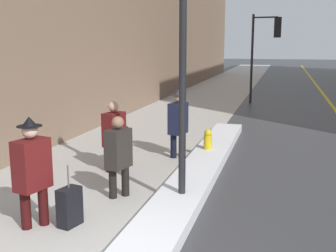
% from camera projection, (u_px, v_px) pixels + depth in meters
% --- Properties ---
extents(sidewalk_slab, '(4.00, 80.00, 0.01)m').
position_uv_depth(sidewalk_slab, '(197.00, 103.00, 19.65)').
color(sidewalk_slab, '#B2AFA8').
rests_on(sidewalk_slab, ground).
extents(road_centre_stripe, '(0.16, 80.00, 0.00)m').
position_uv_depth(road_centre_stripe, '(334.00, 108.00, 18.09)').
color(road_centre_stripe, gold).
rests_on(road_centre_stripe, ground).
extents(snow_bank_curb, '(0.79, 9.46, 0.21)m').
position_uv_depth(snow_bank_curb, '(201.00, 168.00, 8.93)').
color(snow_bank_curb, white).
rests_on(snow_bank_curb, ground).
extents(lamp_post, '(0.28, 0.28, 4.46)m').
position_uv_depth(lamp_post, '(183.00, 44.00, 6.67)').
color(lamp_post, black).
rests_on(lamp_post, ground).
extents(traffic_light_near, '(1.31, 0.33, 4.06)m').
position_uv_depth(traffic_light_near, '(267.00, 39.00, 19.11)').
color(traffic_light_near, black).
rests_on(traffic_light_near, ground).
extents(pedestrian_in_fedora, '(0.42, 0.57, 1.68)m').
position_uv_depth(pedestrian_in_fedora, '(32.00, 168.00, 6.13)').
color(pedestrian_in_fedora, '#340C0C').
rests_on(pedestrian_in_fedora, ground).
extents(pedestrian_trailing, '(0.38, 0.53, 1.47)m').
position_uv_depth(pedestrian_trailing, '(118.00, 153.00, 7.39)').
color(pedestrian_trailing, black).
rests_on(pedestrian_trailing, ground).
extents(pedestrian_with_shoulder_bag, '(0.40, 0.73, 1.53)m').
position_uv_depth(pedestrian_with_shoulder_bag, '(114.00, 133.00, 8.93)').
color(pedestrian_with_shoulder_bag, '#340C0C').
rests_on(pedestrian_with_shoulder_bag, ground).
extents(pedestrian_in_glasses, '(0.41, 0.57, 1.67)m').
position_uv_depth(pedestrian_in_glasses, '(178.00, 120.00, 10.05)').
color(pedestrian_in_glasses, black).
rests_on(pedestrian_in_glasses, ground).
extents(rolling_suitcase, '(0.30, 0.40, 0.95)m').
position_uv_depth(rolling_suitcase, '(70.00, 207.00, 6.28)').
color(rolling_suitcase, black).
rests_on(rolling_suitcase, ground).
extents(fire_hydrant, '(0.20, 0.20, 0.70)m').
position_uv_depth(fire_hydrant, '(208.00, 144.00, 10.13)').
color(fire_hydrant, gold).
rests_on(fire_hydrant, ground).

